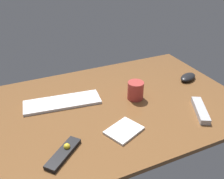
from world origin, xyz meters
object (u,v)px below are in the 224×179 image
Objects in this scene: keyboard at (62,102)px; coffee_mug at (136,90)px; tv_remote at (200,110)px; computer_mouse at (188,77)px; media_remote at (64,153)px; notepad at (124,130)px.

coffee_mug reaches higher than keyboard.
tv_remote reaches higher than keyboard.
tv_remote is (-15.88, -28.50, -0.36)cm from computer_mouse.
tv_remote is 2.12× the size of coffee_mug.
media_remote is (-80.87, -28.65, -0.71)cm from computer_mouse.
notepad is at bearing 114.29° from tv_remote.
coffee_mug is at bearing -10.03° from keyboard.
keyboard is 2.26× the size of media_remote.
keyboard is at bearing 35.14° from media_remote.
notepad is at bearing -177.49° from computer_mouse.
tv_remote is at bearing -40.80° from media_remote.
tv_remote is 31.97cm from coffee_mug.
keyboard is 1.91× the size of tv_remote.
media_remote reaches higher than notepad.
media_remote is 65.00cm from tv_remote.
keyboard is at bearing 119.54° from notepad.
coffee_mug reaches higher than notepad.
coffee_mug is 0.64× the size of notepad.
media_remote is 0.84× the size of tv_remote.
tv_remote is at bearing -142.16° from computer_mouse.
computer_mouse is at bearing 25.54° from notepad.
notepad is at bearing -53.33° from keyboard.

